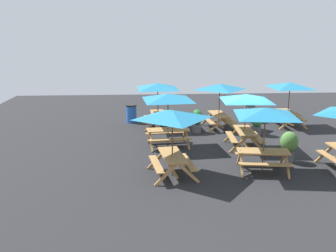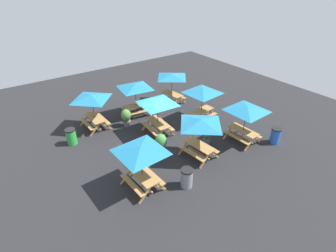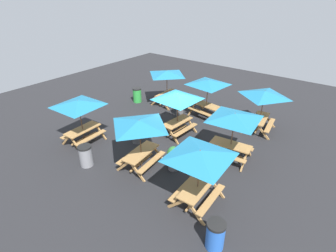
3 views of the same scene
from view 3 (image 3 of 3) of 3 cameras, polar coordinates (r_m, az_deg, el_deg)
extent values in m
plane|color=#232326|center=(13.88, 1.62, -2.33)|extent=(28.06, 28.06, 0.00)
cube|color=#A87A44|center=(15.00, 19.41, 1.62)|extent=(1.88, 0.94, 0.05)
cube|color=#A87A44|center=(15.06, 21.26, 0.15)|extent=(1.82, 0.50, 0.04)
cube|color=#A87A44|center=(15.20, 17.24, 1.12)|extent=(1.82, 0.50, 0.04)
cube|color=#A87A44|center=(14.42, 19.92, -1.23)|extent=(0.17, 0.80, 0.81)
cube|color=#A87A44|center=(14.52, 17.14, -0.54)|extent=(0.17, 0.80, 0.81)
cube|color=#A87A44|center=(15.81, 21.08, 1.20)|extent=(0.17, 0.80, 0.81)
cube|color=#A87A44|center=(15.90, 18.54, 1.82)|extent=(0.17, 0.80, 0.81)
cube|color=#A87A44|center=(15.22, 19.11, -0.13)|extent=(1.55, 0.28, 0.06)
cylinder|color=brown|center=(14.83, 19.66, 3.03)|extent=(0.04, 0.04, 2.30)
pyramid|color=teal|center=(14.46, 20.31, 6.65)|extent=(2.26, 2.26, 0.28)
cube|color=#A87A44|center=(13.80, 2.02, 0.97)|extent=(1.84, 0.82, 0.05)
cube|color=#A87A44|center=(13.63, 3.78, -0.82)|extent=(1.81, 0.38, 0.04)
cube|color=#A87A44|center=(14.24, 0.29, 0.60)|extent=(1.81, 0.38, 0.04)
cube|color=#A87A44|center=(13.24, 1.05, -2.09)|extent=(0.11, 0.80, 0.81)
cube|color=#A87A44|center=(13.66, -1.28, -1.07)|extent=(0.11, 0.80, 0.81)
cube|color=#A87A44|center=(14.32, 5.11, 0.28)|extent=(0.11, 0.80, 0.81)
cube|color=#A87A44|center=(14.71, 2.84, 1.16)|extent=(0.11, 0.80, 0.81)
cube|color=#A87A44|center=(14.04, 1.98, -0.92)|extent=(1.56, 0.17, 0.06)
cylinder|color=brown|center=(13.61, 2.05, 2.50)|extent=(0.04, 0.04, 2.30)
pyramid|color=teal|center=(13.21, 2.12, 6.45)|extent=(2.82, 2.82, 0.28)
cube|color=#A87A44|center=(12.16, 13.54, -3.95)|extent=(0.88, 1.86, 0.05)
cube|color=#A87A44|center=(12.76, 14.22, -3.91)|extent=(0.44, 1.82, 0.04)
cube|color=#A87A44|center=(11.87, 12.48, -6.35)|extent=(0.44, 1.82, 0.04)
cube|color=#A87A44|center=(12.50, 17.28, -5.55)|extent=(0.80, 0.14, 0.81)
cube|color=#A87A44|center=(11.90, 16.28, -7.26)|extent=(0.80, 0.14, 0.81)
cube|color=#A87A44|center=(12.85, 10.64, -3.67)|extent=(0.80, 0.14, 0.81)
cube|color=#A87A44|center=(12.27, 9.34, -5.22)|extent=(0.80, 0.14, 0.81)
cube|color=#A87A44|center=(12.44, 13.27, -5.98)|extent=(0.23, 1.56, 0.06)
cylinder|color=brown|center=(11.95, 13.75, -2.28)|extent=(0.04, 0.04, 2.30)
pyramid|color=teal|center=(11.48, 14.32, 2.07)|extent=(2.81, 2.81, 0.28)
cube|color=#A87A44|center=(9.62, 6.49, -13.03)|extent=(1.83, 0.78, 0.05)
cube|color=#A87A44|center=(9.64, 9.34, -15.48)|extent=(1.81, 0.34, 0.04)
cube|color=#A87A44|center=(10.01, 3.58, -13.14)|extent=(1.81, 0.34, 0.04)
cube|color=#A87A44|center=(9.25, 5.94, -18.24)|extent=(0.10, 0.80, 0.81)
cube|color=#A87A44|center=(9.51, 1.96, -16.49)|extent=(0.10, 0.80, 0.81)
cube|color=#A87A44|center=(10.29, 10.37, -12.87)|extent=(0.10, 0.80, 0.81)
cube|color=#A87A44|center=(10.52, 6.73, -11.48)|extent=(0.10, 0.80, 0.81)
cube|color=#A87A44|center=(9.97, 6.32, -15.28)|extent=(1.56, 0.14, 0.06)
cylinder|color=brown|center=(9.36, 6.62, -11.14)|extent=(0.04, 0.04, 2.30)
pyramid|color=teal|center=(8.75, 6.98, -6.02)|extent=(2.83, 2.83, 0.28)
cube|color=#A87A44|center=(17.50, -0.23, 7.08)|extent=(1.82, 0.75, 0.05)
cube|color=#A87A44|center=(17.31, 1.25, 5.80)|extent=(1.81, 0.31, 0.04)
cube|color=#A87A44|center=(17.91, -1.66, 6.59)|extent=(1.81, 0.31, 0.04)
cube|color=#A87A44|center=(16.86, -0.79, 4.87)|extent=(0.08, 0.80, 0.81)
cube|color=#A87A44|center=(17.27, -2.74, 5.43)|extent=(0.08, 0.80, 0.81)
cube|color=#A87A44|center=(18.04, 2.19, 6.46)|extent=(0.08, 0.80, 0.81)
cube|color=#A87A44|center=(18.42, 0.29, 6.96)|extent=(0.08, 0.80, 0.81)
cube|color=#A87A44|center=(17.69, -0.22, 5.51)|extent=(1.56, 0.12, 0.06)
cylinder|color=brown|center=(17.36, -0.23, 8.34)|extent=(0.04, 0.04, 2.30)
pyramid|color=teal|center=(17.04, -0.24, 11.54)|extent=(2.06, 2.06, 0.28)
cube|color=#A87A44|center=(13.73, -18.08, -0.68)|extent=(1.83, 0.78, 0.05)
cube|color=#A87A44|center=(13.47, -16.44, -2.41)|extent=(1.81, 0.35, 0.04)
cube|color=#A87A44|center=(14.26, -19.29, -1.08)|extent=(1.81, 0.35, 0.04)
cube|color=#A87A44|center=(13.26, -19.46, -3.85)|extent=(0.10, 0.80, 0.81)
cube|color=#A87A44|center=(13.80, -21.29, -2.88)|extent=(0.10, 0.80, 0.81)
cube|color=#A87A44|center=(14.05, -14.49, -1.16)|extent=(0.10, 0.80, 0.81)
cube|color=#A87A44|center=(14.56, -16.41, -0.34)|extent=(0.10, 0.80, 0.81)
cube|color=#A87A44|center=(13.97, -17.77, -2.55)|extent=(1.56, 0.14, 0.06)
cylinder|color=brown|center=(13.54, -18.34, 0.84)|extent=(0.04, 0.04, 2.30)
pyramid|color=teal|center=(13.13, -19.00, 4.75)|extent=(2.83, 2.83, 0.28)
cube|color=#A87A44|center=(15.94, 8.37, 4.59)|extent=(0.93, 1.88, 0.05)
cube|color=#A87A44|center=(16.47, 9.47, 4.19)|extent=(0.50, 1.82, 0.04)
cube|color=#A87A44|center=(15.66, 7.06, 3.06)|extent=(0.50, 1.82, 0.04)
cube|color=#A87A44|center=(15.96, 11.29, 2.90)|extent=(0.80, 0.17, 0.81)
cube|color=#A87A44|center=(15.42, 9.72, 2.10)|extent=(0.80, 0.17, 0.81)
cube|color=#A87A44|center=(16.79, 6.94, 4.55)|extent=(0.80, 0.17, 0.81)
cube|color=#A87A44|center=(16.27, 5.32, 3.84)|extent=(0.80, 0.17, 0.81)
cube|color=#A87A44|center=(16.16, 8.24, 2.90)|extent=(0.28, 1.56, 0.06)
cylinder|color=brown|center=(15.78, 8.47, 5.95)|extent=(0.04, 0.04, 2.30)
pyramid|color=teal|center=(15.44, 8.73, 9.42)|extent=(2.80, 2.80, 0.28)
cube|color=#A87A44|center=(11.36, -5.90, -5.71)|extent=(1.86, 0.88, 0.05)
cube|color=#A87A44|center=(11.25, -3.57, -7.78)|extent=(1.82, 0.44, 0.04)
cube|color=#A87A44|center=(11.82, -7.97, -6.07)|extent=(1.82, 0.44, 0.04)
cube|color=#A87A44|center=(10.90, -6.75, -9.83)|extent=(0.14, 0.80, 0.81)
cube|color=#A87A44|center=(11.29, -9.71, -8.56)|extent=(0.14, 0.80, 0.81)
cube|color=#A87A44|center=(11.91, -2.13, -5.95)|extent=(0.14, 0.80, 0.81)
cube|color=#A87A44|center=(12.26, -4.98, -4.92)|extent=(0.14, 0.80, 0.81)
cube|color=#A87A44|center=(11.66, -5.77, -7.83)|extent=(1.56, 0.23, 0.06)
cylinder|color=brown|center=(11.14, -6.00, -3.96)|extent=(0.04, 0.04, 2.30)
pyramid|color=teal|center=(10.64, -6.27, 0.65)|extent=(2.19, 2.19, 0.28)
cylinder|color=gray|center=(12.10, -17.44, -6.35)|extent=(0.56, 0.56, 0.90)
cylinder|color=black|center=(11.84, -17.78, -4.39)|extent=(0.59, 0.59, 0.08)
cylinder|color=green|center=(18.08, -6.73, 6.60)|extent=(0.56, 0.56, 0.90)
cylinder|color=black|center=(17.90, -6.82, 8.06)|extent=(0.59, 0.59, 0.08)
cylinder|color=blue|center=(8.61, 10.24, -22.49)|extent=(0.56, 0.56, 0.90)
cylinder|color=black|center=(8.24, 10.55, -20.33)|extent=(0.59, 0.59, 0.08)
cylinder|color=#59595B|center=(11.46, 1.14, -8.53)|extent=(0.44, 0.44, 0.40)
ellipsoid|color=#2D7233|center=(11.12, 1.17, -6.19)|extent=(0.55, 0.55, 0.74)
cylinder|color=#59595B|center=(16.06, 2.56, 2.93)|extent=(0.44, 0.44, 0.40)
ellipsoid|color=#4C7F38|center=(15.81, 2.61, 4.87)|extent=(0.65, 0.65, 0.78)
cylinder|color=#59595B|center=(13.39, -6.83, -2.79)|extent=(0.44, 0.44, 0.40)
ellipsoid|color=#3D8C42|center=(13.07, -6.99, -0.39)|extent=(0.65, 0.65, 0.88)
camera|label=1|loc=(25.38, 32.98, 18.95)|focal=40.00mm
camera|label=2|loc=(14.91, -64.92, 20.14)|focal=28.00mm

